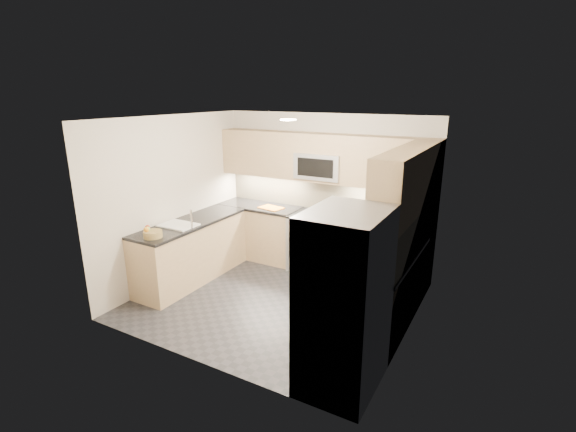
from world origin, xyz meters
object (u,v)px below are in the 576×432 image
(gas_range, at_px, (316,243))
(fruit_basket, at_px, (153,234))
(refrigerator, at_px, (344,302))
(cutting_board, at_px, (271,208))
(utensil_bowl, at_px, (412,223))
(microwave, at_px, (321,166))

(gas_range, xyz_separation_m, fruit_basket, (-1.43, -2.07, 0.53))
(refrigerator, relative_size, cutting_board, 4.64)
(refrigerator, distance_m, utensil_bowl, 2.41)
(utensil_bowl, relative_size, fruit_basket, 1.28)
(microwave, xyz_separation_m, refrigerator, (1.45, -2.55, -0.80))
(cutting_board, bearing_deg, microwave, 11.47)
(gas_range, distance_m, refrigerator, 2.86)
(gas_range, bearing_deg, cutting_board, -177.12)
(cutting_board, distance_m, fruit_basket, 2.12)
(gas_range, distance_m, utensil_bowl, 1.62)
(utensil_bowl, height_order, cutting_board, utensil_bowl)
(refrigerator, distance_m, fruit_basket, 2.91)
(utensil_bowl, bearing_deg, microwave, 174.61)
(gas_range, height_order, fruit_basket, fruit_basket)
(cutting_board, bearing_deg, fruit_basket, -106.86)
(gas_range, distance_m, fruit_basket, 2.57)
(gas_range, relative_size, fruit_basket, 3.66)
(refrigerator, xyz_separation_m, fruit_basket, (-2.88, 0.35, 0.09))
(utensil_bowl, height_order, fruit_basket, utensil_bowl)
(fruit_basket, bearing_deg, refrigerator, -7.00)
(gas_range, bearing_deg, microwave, 90.00)
(gas_range, bearing_deg, refrigerator, -59.12)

